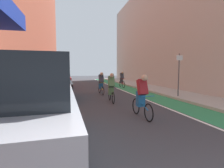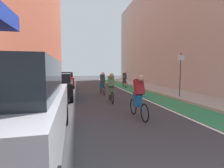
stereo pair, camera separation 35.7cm
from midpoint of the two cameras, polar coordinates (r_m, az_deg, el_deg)
The scene contains 13 objects.
ground_plane at distance 12.79m, azimuth -3.20°, elevation -3.07°, with size 70.81×70.81×0.00m, color #38383D.
bike_lane_paint at distance 15.48m, azimuth 7.30°, elevation -1.70°, with size 1.60×32.18×0.00m, color #2D8451.
lane_divider_stripe at distance 15.21m, azimuth 4.09°, elevation -1.79°, with size 0.12×32.18×0.00m, color white.
sidewalk_right at distance 16.26m, azimuth 14.16°, elevation -1.25°, with size 2.51×32.18×0.14m, color #A8A59E.
building_facade_right at distance 19.53m, azimuth 18.63°, elevation 16.92°, with size 2.40×28.18×11.84m, color #B2ADA3.
parked_suv_silver at distance 3.79m, azimuth -27.16°, elevation -7.19°, with size 1.96×4.80×1.98m.
parked_sedan_black at distance 10.81m, azimuth -17.13°, elevation -0.56°, with size 1.99×4.25×1.53m.
parked_sedan_red at distance 17.47m, azimuth -15.12°, elevation 1.50°, with size 1.93×4.32×1.53m.
cyclist_lead at distance 6.26m, azimuth 10.60°, elevation -4.09°, with size 0.48×1.68×1.59m.
cyclist_mid at distance 9.15m, azimuth 0.77°, elevation -0.93°, with size 0.48×1.67×1.59m.
cyclist_trailing at distance 12.10m, azimuth -2.42°, elevation 0.49°, with size 0.48×1.66×1.59m.
cyclist_far at distance 16.81m, azimuth 4.90°, elevation 1.60°, with size 0.48×1.69×1.60m.
street_sign_post at distance 11.05m, azimuth 23.03°, elevation 4.09°, with size 0.44×0.07×2.60m.
Camera 2 is at (-1.72, -0.47, 1.78)m, focal length 26.97 mm.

